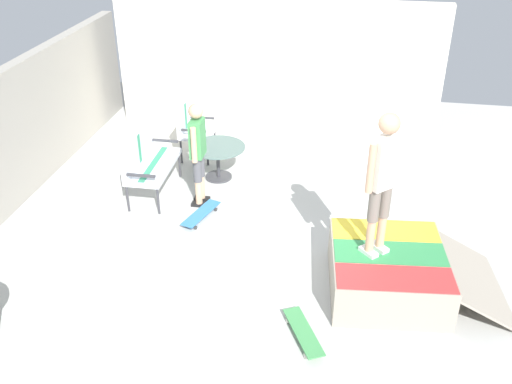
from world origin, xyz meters
name	(u,v)px	position (x,y,z in m)	size (l,w,h in m)	color
ground_plane	(269,247)	(0.00, 0.00, -0.05)	(12.00, 12.00, 0.10)	#B2B2AD
house_facade	(276,68)	(3.80, 0.49, 1.27)	(0.23, 6.00, 2.53)	silver
skate_ramp	(390,271)	(-0.70, -1.58, 0.28)	(1.64, 2.22, 0.56)	gray
patio_bench	(146,158)	(1.06, 2.10, 0.62)	(1.26, 0.58, 1.02)	#38383D
patio_chair_near_house	(191,125)	(2.43, 1.77, 0.61)	(0.62, 0.55, 1.02)	#38383D
patio_table	(218,156)	(1.75, 1.13, 0.40)	(0.90, 0.90, 0.57)	#38383D
person_watching	(198,148)	(0.90, 1.21, 0.94)	(0.48, 0.24, 1.62)	black
person_skater	(383,175)	(-0.72, -1.36, 1.59)	(0.37, 0.37, 1.75)	silver
skateboard_by_bench	(201,214)	(0.46, 1.09, 0.08)	(0.82, 0.43, 0.10)	#3372B2
skateboard_spare	(303,332)	(-1.72, -0.65, 0.08)	(0.80, 0.54, 0.10)	#3F8C4C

